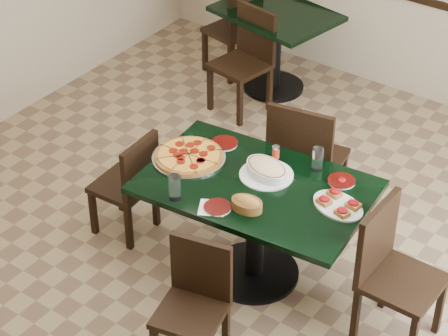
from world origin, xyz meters
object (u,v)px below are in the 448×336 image
Objects in this scene: main_table at (256,207)px; chair_left at (131,182)px; back_chair_left at (237,26)px; back_chair_near at (247,55)px; chair_far at (304,156)px; chair_right at (391,267)px; chair_near at (195,298)px; bread_basket at (247,204)px; lasagna_casserole at (267,170)px; back_table at (275,35)px; pepperoni_pizza at (189,156)px; bruschetta_platter at (338,204)px.

main_table is 0.96m from chair_left.
back_chair_near is at bearing 54.51° from back_chair_left.
chair_right is at bearing 137.09° from chair_far.
chair_near reaches higher than chair_left.
chair_left is at bearing 95.88° from chair_right.
chair_near is 0.64m from bread_basket.
back_chair_near is 0.58m from back_chair_left.
chair_far is 2.83× the size of lasagna_casserole.
chair_near is at bearing 42.32° from back_chair_left.
pepperoni_pizza is (0.73, -2.17, 0.24)m from back_table.
pepperoni_pizza is at bearing 154.52° from bread_basket.
lasagna_casserole is at bearing -42.08° from back_chair_near.
chair_near is (0.16, -1.44, -0.12)m from chair_far.
chair_right is 1.08× the size of back_chair_left.
back_chair_near is (-0.33, 1.88, 0.06)m from chair_left.
chair_near is 0.94× the size of back_chair_left.
back_chair_left is at bearing 120.31° from bread_basket.
back_chair_left is at bearing 152.13° from bruschetta_platter.
pepperoni_pizza is 1.36× the size of lasagna_casserole.
chair_right is 1.47m from pepperoni_pizza.
chair_near reaches higher than back_table.
back_chair_left is 2.16× the size of bruschetta_platter.
bread_basket is at bearing 47.41° from back_chair_left.
back_chair_near is 2.09m from lasagna_casserole.
bread_basket is 0.55m from bruschetta_platter.
chair_left is (0.31, -2.28, -0.08)m from back_table.
back_chair_near is 2.55× the size of lasagna_casserole.
chair_right is at bearing -34.05° from back_table.
back_chair_left is at bearing 121.62° from main_table.
back_table is 1.37× the size of chair_near.
lasagna_casserole is 0.36m from bread_basket.
bruschetta_platter is at bearing 83.00° from chair_right.
main_table is at bearing 94.55° from chair_left.
chair_left is 0.93× the size of back_chair_left.
lasagna_casserole is at bearing 86.38° from chair_right.
bruschetta_platter is (2.19, -2.07, 0.30)m from back_chair_left.
main_table is 2.16m from back_chair_near.
chair_near is at bearing -50.53° from pepperoni_pizza.
back_chair_left reaches higher than chair_left.
chair_far is at bearing 110.75° from lasagna_casserole.
back_chair_left is (-2.60, 2.13, -0.04)m from chair_right.
chair_far is 0.60m from lasagna_casserole.
bruschetta_platter reaches higher than pepperoni_pizza.
back_chair_left is at bearing 51.28° from chair_right.
back_table is 2.40m from lasagna_casserole.
back_chair_near reaches higher than pepperoni_pizza.
chair_near is at bearing 85.74° from chair_far.
pepperoni_pizza is 1.04m from bruschetta_platter.
bread_basket is (1.76, -2.41, 0.31)m from back_chair_left.
bruschetta_platter is at bearing -32.51° from back_chair_near.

